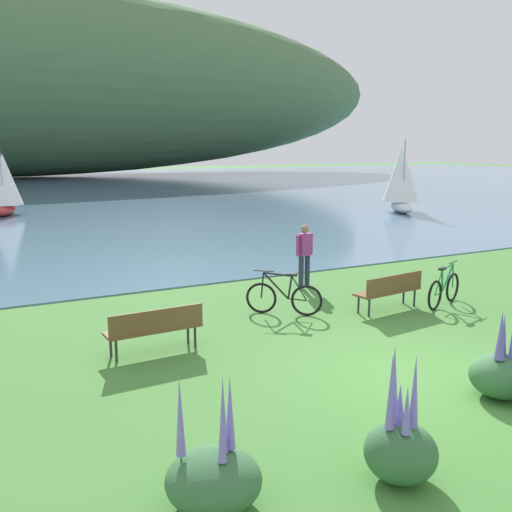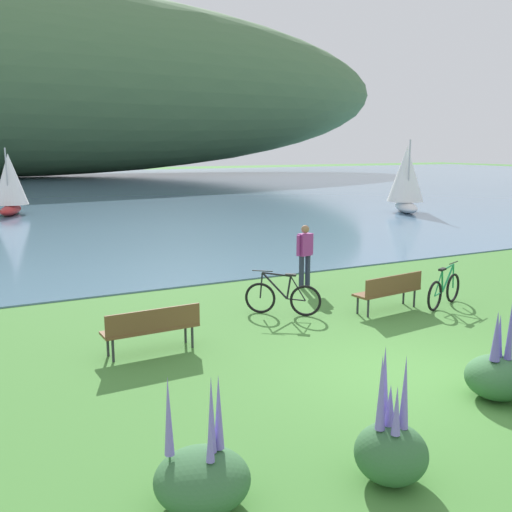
{
  "view_description": "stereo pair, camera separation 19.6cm",
  "coord_description": "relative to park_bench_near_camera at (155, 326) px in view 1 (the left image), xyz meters",
  "views": [
    {
      "loc": [
        -6.67,
        -6.91,
        3.78
      ],
      "look_at": [
        0.26,
        6.08,
        1.0
      ],
      "focal_mm": 40.71,
      "sensor_mm": 36.0,
      "label": 1
    },
    {
      "loc": [
        -6.5,
        -7.0,
        3.78
      ],
      "look_at": [
        0.26,
        6.08,
        1.0
      ],
      "focal_mm": 40.71,
      "sensor_mm": 36.0,
      "label": 2
    }
  ],
  "objects": [
    {
      "name": "echium_bush_far_cluster",
      "position": [
        1.15,
        -5.32,
        -0.11
      ],
      "size": [
        0.84,
        0.84,
        1.56
      ],
      "color": "#386B3D",
      "rests_on": "ground"
    },
    {
      "name": "sailboat_nearest_to_shore",
      "position": [
        20.19,
        15.95,
        1.47
      ],
      "size": [
        2.84,
        3.57,
        4.14
      ],
      "color": "white",
      "rests_on": "bay_water"
    },
    {
      "name": "park_bench_further_along",
      "position": [
        5.76,
        0.18,
        0.0
      ],
      "size": [
        1.84,
        0.69,
        0.88
      ],
      "color": "brown",
      "rests_on": "ground"
    },
    {
      "name": "bicycle_leaning_near_bench",
      "position": [
        3.4,
        1.07,
        -0.12
      ],
      "size": [
        1.38,
        1.2,
        1.01
      ],
      "color": "black",
      "rests_on": "ground"
    },
    {
      "name": "park_bench_near_camera",
      "position": [
        0.0,
        0.0,
        0.0
      ],
      "size": [
        1.82,
        0.55,
        0.88
      ],
      "color": "brown",
      "rests_on": "ground"
    },
    {
      "name": "ground_plane",
      "position": [
        3.49,
        -3.02,
        -0.52
      ],
      "size": [
        200.0,
        200.0,
        0.0
      ],
      "primitive_type": "plane",
      "color": "#478438"
    },
    {
      "name": "person_at_shoreline",
      "position": [
        5.26,
        3.09,
        0.46
      ],
      "size": [
        0.6,
        0.3,
        1.71
      ],
      "color": "#282D47",
      "rests_on": "ground"
    },
    {
      "name": "echium_bush_mid_cluster",
      "position": [
        -0.94,
        -4.78,
        -0.18
      ],
      "size": [
        1.04,
        1.04,
        1.48
      ],
      "color": "#386B3D",
      "rests_on": "ground"
    },
    {
      "name": "bicycle_beside_path",
      "position": [
        7.2,
        -0.1,
        -0.12
      ],
      "size": [
        1.67,
        0.71,
        1.01
      ],
      "color": "black",
      "rests_on": "ground"
    },
    {
      "name": "echium_bush_closest_to_camera",
      "position": [
        4.06,
        -4.32,
        -0.14
      ],
      "size": [
        0.96,
        0.96,
        1.57
      ],
      "color": "#386B3D",
      "rests_on": "ground"
    },
    {
      "name": "bay_water",
      "position": [
        3.49,
        44.57,
        -0.5
      ],
      "size": [
        180.0,
        80.0,
        0.04
      ],
      "primitive_type": "cube",
      "color": "#5B7F9E",
      "rests_on": "ground"
    },
    {
      "name": "sailboat_mid_bay",
      "position": [
        -0.3,
        25.12,
        1.26
      ],
      "size": [
        2.34,
        3.26,
        3.69
      ],
      "color": "#B22323",
      "rests_on": "bay_water"
    }
  ]
}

